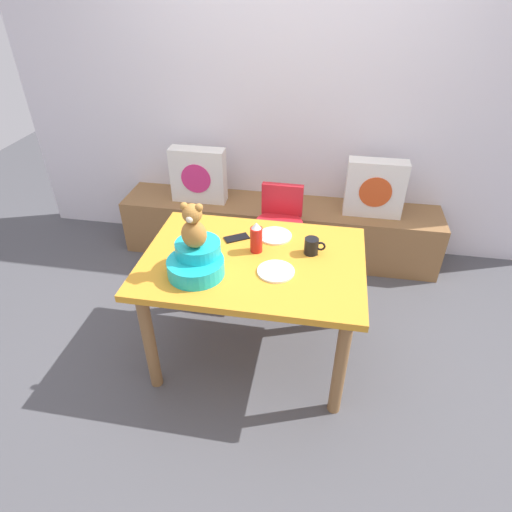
{
  "coord_description": "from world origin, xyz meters",
  "views": [
    {
      "loc": [
        0.36,
        -1.94,
        2.11
      ],
      "look_at": [
        0.0,
        0.1,
        0.69
      ],
      "focal_mm": 30.3,
      "sensor_mm": 36.0,
      "label": 1
    }
  ],
  "objects_px": {
    "teddy_bear": "(193,227)",
    "dining_table": "(253,274)",
    "cell_phone": "(237,238)",
    "dinner_plate_far": "(276,271)",
    "ketchup_bottle": "(256,238)",
    "coffee_mug": "(312,246)",
    "pillow_floral_left": "(198,175)",
    "infant_seat_teal": "(197,261)",
    "pillow_floral_right": "(375,188)",
    "dinner_plate_near": "(275,236)",
    "highchair": "(279,226)"
  },
  "relations": [
    {
      "from": "teddy_bear",
      "to": "dining_table",
      "type": "bearing_deg",
      "value": 32.65
    },
    {
      "from": "teddy_bear",
      "to": "cell_phone",
      "type": "bearing_deg",
      "value": 69.52
    },
    {
      "from": "cell_phone",
      "to": "dinner_plate_far",
      "type": "bearing_deg",
      "value": -169.16
    },
    {
      "from": "ketchup_bottle",
      "to": "dinner_plate_far",
      "type": "height_order",
      "value": "ketchup_bottle"
    },
    {
      "from": "coffee_mug",
      "to": "cell_phone",
      "type": "height_order",
      "value": "coffee_mug"
    },
    {
      "from": "pillow_floral_left",
      "to": "cell_phone",
      "type": "xyz_separation_m",
      "value": [
        0.53,
        -0.98,
        0.06
      ]
    },
    {
      "from": "infant_seat_teal",
      "to": "cell_phone",
      "type": "height_order",
      "value": "infant_seat_teal"
    },
    {
      "from": "pillow_floral_right",
      "to": "ketchup_bottle",
      "type": "xyz_separation_m",
      "value": [
        -0.73,
        -1.09,
        0.15
      ]
    },
    {
      "from": "pillow_floral_left",
      "to": "coffee_mug",
      "type": "distance_m",
      "value": 1.44
    },
    {
      "from": "dinner_plate_near",
      "to": "cell_phone",
      "type": "distance_m",
      "value": 0.23
    },
    {
      "from": "ketchup_bottle",
      "to": "dinner_plate_far",
      "type": "relative_size",
      "value": 0.92
    },
    {
      "from": "pillow_floral_right",
      "to": "teddy_bear",
      "type": "relative_size",
      "value": 1.76
    },
    {
      "from": "cell_phone",
      "to": "pillow_floral_right",
      "type": "bearing_deg",
      "value": -73.9
    },
    {
      "from": "pillow_floral_left",
      "to": "cell_phone",
      "type": "bearing_deg",
      "value": -61.64
    },
    {
      "from": "highchair",
      "to": "teddy_bear",
      "type": "relative_size",
      "value": 3.16
    },
    {
      "from": "dinner_plate_near",
      "to": "dining_table",
      "type": "bearing_deg",
      "value": -109.51
    },
    {
      "from": "infant_seat_teal",
      "to": "dinner_plate_far",
      "type": "xyz_separation_m",
      "value": [
        0.41,
        0.07,
        -0.07
      ]
    },
    {
      "from": "infant_seat_teal",
      "to": "ketchup_bottle",
      "type": "distance_m",
      "value": 0.37
    },
    {
      "from": "infant_seat_teal",
      "to": "highchair",
      "type": "bearing_deg",
      "value": 70.67
    },
    {
      "from": "pillow_floral_left",
      "to": "dinner_plate_near",
      "type": "height_order",
      "value": "pillow_floral_left"
    },
    {
      "from": "pillow_floral_right",
      "to": "cell_phone",
      "type": "relative_size",
      "value": 3.06
    },
    {
      "from": "teddy_bear",
      "to": "ketchup_bottle",
      "type": "xyz_separation_m",
      "value": [
        0.27,
        0.25,
        -0.19
      ]
    },
    {
      "from": "pillow_floral_left",
      "to": "highchair",
      "type": "distance_m",
      "value": 0.84
    },
    {
      "from": "highchair",
      "to": "ketchup_bottle",
      "type": "height_order",
      "value": "ketchup_bottle"
    },
    {
      "from": "highchair",
      "to": "dinner_plate_far",
      "type": "xyz_separation_m",
      "value": [
        0.09,
        -0.86,
        0.22
      ]
    },
    {
      "from": "ketchup_bottle",
      "to": "dinner_plate_near",
      "type": "relative_size",
      "value": 0.92
    },
    {
      "from": "coffee_mug",
      "to": "highchair",
      "type": "bearing_deg",
      "value": 112.12
    },
    {
      "from": "infant_seat_teal",
      "to": "cell_phone",
      "type": "bearing_deg",
      "value": 69.49
    },
    {
      "from": "ketchup_bottle",
      "to": "coffee_mug",
      "type": "xyz_separation_m",
      "value": [
        0.31,
        0.03,
        -0.04
      ]
    },
    {
      "from": "highchair",
      "to": "dinner_plate_near",
      "type": "distance_m",
      "value": 0.55
    },
    {
      "from": "cell_phone",
      "to": "pillow_floral_left",
      "type": "bearing_deg",
      "value": -4.1
    },
    {
      "from": "pillow_floral_right",
      "to": "infant_seat_teal",
      "type": "distance_m",
      "value": 1.68
    },
    {
      "from": "dining_table",
      "to": "teddy_bear",
      "type": "bearing_deg",
      "value": -147.35
    },
    {
      "from": "highchair",
      "to": "dinner_plate_far",
      "type": "distance_m",
      "value": 0.89
    },
    {
      "from": "dining_table",
      "to": "teddy_bear",
      "type": "distance_m",
      "value": 0.5
    },
    {
      "from": "dinner_plate_far",
      "to": "teddy_bear",
      "type": "bearing_deg",
      "value": -170.46
    },
    {
      "from": "pillow_floral_right",
      "to": "dinner_plate_far",
      "type": "bearing_deg",
      "value": -114.78
    },
    {
      "from": "coffee_mug",
      "to": "dinner_plate_near",
      "type": "xyz_separation_m",
      "value": [
        -0.23,
        0.14,
        -0.04
      ]
    },
    {
      "from": "dining_table",
      "to": "coffee_mug",
      "type": "xyz_separation_m",
      "value": [
        0.32,
        0.11,
        0.16
      ]
    },
    {
      "from": "dinner_plate_far",
      "to": "coffee_mug",
      "type": "bearing_deg",
      "value": 51.06
    },
    {
      "from": "dining_table",
      "to": "highchair",
      "type": "height_order",
      "value": "highchair"
    },
    {
      "from": "pillow_floral_left",
      "to": "dinner_plate_far",
      "type": "xyz_separation_m",
      "value": [
        0.8,
        -1.27,
        0.07
      ]
    },
    {
      "from": "highchair",
      "to": "dinner_plate_far",
      "type": "bearing_deg",
      "value": -84.15
    },
    {
      "from": "ketchup_bottle",
      "to": "dinner_plate_far",
      "type": "xyz_separation_m",
      "value": [
        0.14,
        -0.18,
        -0.08
      ]
    },
    {
      "from": "highchair",
      "to": "teddy_bear",
      "type": "distance_m",
      "value": 1.1
    },
    {
      "from": "dining_table",
      "to": "highchair",
      "type": "distance_m",
      "value": 0.76
    },
    {
      "from": "dining_table",
      "to": "ketchup_bottle",
      "type": "height_order",
      "value": "ketchup_bottle"
    },
    {
      "from": "pillow_floral_left",
      "to": "dinner_plate_far",
      "type": "bearing_deg",
      "value": -57.68
    },
    {
      "from": "pillow_floral_right",
      "to": "cell_phone",
      "type": "xyz_separation_m",
      "value": [
        -0.86,
        -0.98,
        0.06
      ]
    },
    {
      "from": "teddy_bear",
      "to": "coffee_mug",
      "type": "distance_m",
      "value": 0.69
    }
  ]
}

